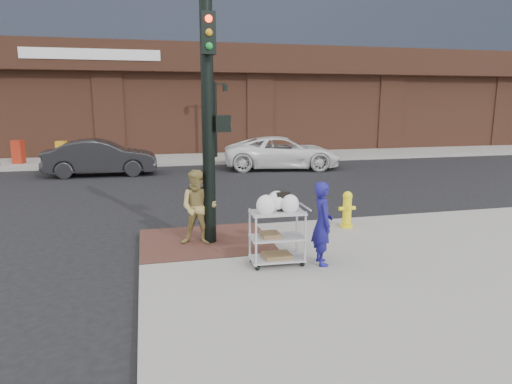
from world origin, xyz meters
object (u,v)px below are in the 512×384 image
object	(u,v)px
traffic_signal_pole	(209,117)
minivan_white	(283,153)
sedan_dark	(101,158)
fire_hydrant	(347,209)
pedestrian_tan	(198,208)
lamp_post	(215,111)
utility_cart	(277,232)
woman_blue	(322,223)

from	to	relation	value
traffic_signal_pole	minivan_white	distance (m)	12.35
sedan_dark	fire_hydrant	xyz separation A→B (m)	(6.51, -10.68, -0.17)
traffic_signal_pole	pedestrian_tan	world-z (taller)	traffic_signal_pole
lamp_post	traffic_signal_pole	bearing A→B (deg)	-99.24
lamp_post	traffic_signal_pole	xyz separation A→B (m)	(-2.48, -15.23, 0.21)
pedestrian_tan	utility_cart	size ratio (longest dim) A/B	1.16
sedan_dark	fire_hydrant	size ratio (longest dim) A/B	5.25
traffic_signal_pole	pedestrian_tan	xyz separation A→B (m)	(-0.28, -0.06, -1.88)
lamp_post	pedestrian_tan	bearing A→B (deg)	-100.21
woman_blue	fire_hydrant	xyz separation A→B (m)	(1.54, 2.21, -0.33)
utility_cart	traffic_signal_pole	bearing A→B (deg)	120.89
lamp_post	woman_blue	world-z (taller)	lamp_post
lamp_post	sedan_dark	world-z (taller)	lamp_post
pedestrian_tan	sedan_dark	world-z (taller)	pedestrian_tan
pedestrian_tan	fire_hydrant	distance (m)	3.68
traffic_signal_pole	sedan_dark	world-z (taller)	traffic_signal_pole
sedan_dark	utility_cart	bearing A→B (deg)	-161.07
fire_hydrant	utility_cart	bearing A→B (deg)	-138.91
pedestrian_tan	minivan_white	xyz separation A→B (m)	(5.29, 11.16, -0.19)
traffic_signal_pole	minivan_white	bearing A→B (deg)	65.70
pedestrian_tan	minivan_white	world-z (taller)	pedestrian_tan
sedan_dark	minivan_white	xyz separation A→B (m)	(8.17, 0.01, -0.01)
woman_blue	pedestrian_tan	distance (m)	2.73
sedan_dark	minivan_white	world-z (taller)	sedan_dark
woman_blue	minivan_white	distance (m)	13.30
traffic_signal_pole	minivan_white	world-z (taller)	traffic_signal_pole
minivan_white	woman_blue	bearing A→B (deg)	176.83
pedestrian_tan	sedan_dark	xyz separation A→B (m)	(-2.88, 11.15, -0.18)
traffic_signal_pole	pedestrian_tan	distance (m)	1.90
sedan_dark	pedestrian_tan	bearing A→B (deg)	-164.60
traffic_signal_pole	utility_cart	distance (m)	2.82
traffic_signal_pole	fire_hydrant	xyz separation A→B (m)	(3.36, 0.41, -2.23)
sedan_dark	fire_hydrant	distance (m)	12.51
woman_blue	fire_hydrant	distance (m)	2.72
pedestrian_tan	sedan_dark	size ratio (longest dim) A/B	0.34
minivan_white	utility_cart	bearing A→B (deg)	173.23
sedan_dark	woman_blue	bearing A→B (deg)	-158.00
lamp_post	minivan_white	distance (m)	5.19
minivan_white	fire_hydrant	xyz separation A→B (m)	(-1.66, -10.69, -0.16)
pedestrian_tan	minivan_white	distance (m)	12.35
traffic_signal_pole	fire_hydrant	size ratio (longest dim) A/B	5.62
pedestrian_tan	fire_hydrant	xyz separation A→B (m)	(3.63, 0.46, -0.35)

